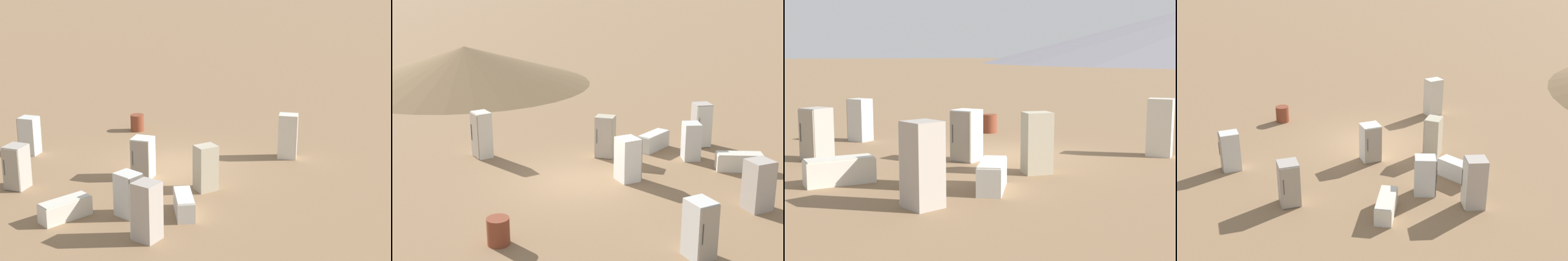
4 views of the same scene
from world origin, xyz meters
TOP-DOWN VIEW (x-y plane):
  - ground_plane at (0.00, 0.00)m, footprint 1000.00×1000.00m
  - dirt_mound at (-2.72, 18.95)m, footprint 16.51×16.51m
  - discarded_fridge_0 at (4.89, -3.76)m, footprint 0.88×0.81m
  - discarded_fridge_1 at (4.98, 1.15)m, footprint 0.78×0.90m
  - discarded_fridge_2 at (4.04, 2.69)m, footprint 1.63×1.39m
  - discarded_fridge_3 at (1.81, -0.35)m, footprint 0.86×0.87m
  - discarded_fridge_4 at (1.80, 2.32)m, footprint 0.95×0.92m
  - discarded_fridge_5 at (-2.94, 3.63)m, footprint 0.82×0.90m
  - discarded_fridge_6 at (6.15, 2.61)m, footprint 0.76×0.81m
  - discarded_fridge_7 at (1.76, -6.01)m, footprint 0.76×0.87m
  - discarded_fridge_8 at (6.17, -0.52)m, footprint 1.81×1.11m
  - rusty_barrel at (-3.17, -3.90)m, footprint 0.63×0.63m

SIDE VIEW (x-z plane):
  - ground_plane at x=0.00m, z-range 0.00..0.00m
  - discarded_fridge_8 at x=6.17m, z-range 0.00..0.67m
  - discarded_fridge_2 at x=4.04m, z-range 0.00..0.70m
  - rusty_barrel at x=-3.17m, z-range 0.00..0.77m
  - discarded_fridge_1 at x=4.98m, z-range 0.00..1.48m
  - discarded_fridge_3 at x=1.81m, z-range 0.00..1.56m
  - discarded_fridge_7 at x=1.76m, z-range 0.00..1.59m
  - discarded_fridge_0 at x=4.89m, z-range 0.00..1.61m
  - discarded_fridge_4 at x=1.80m, z-range 0.00..1.68m
  - discarded_fridge_6 at x=6.15m, z-range 0.00..1.84m
  - discarded_fridge_5 at x=-2.94m, z-range 0.00..1.85m
  - dirt_mound at x=-2.72m, z-range 0.00..2.48m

